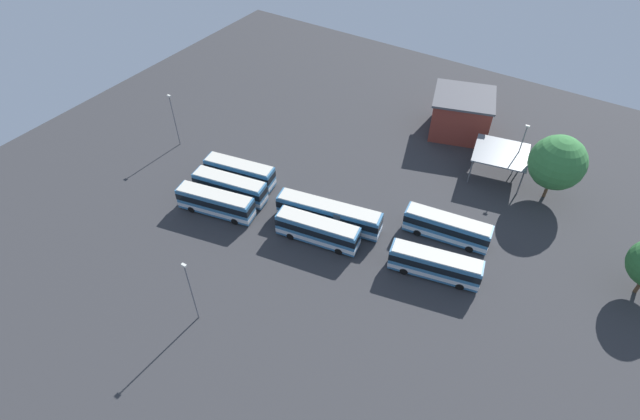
% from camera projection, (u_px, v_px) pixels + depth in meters
% --- Properties ---
extents(ground_plane, '(107.04, 107.04, 0.00)m').
position_uv_depth(ground_plane, '(329.00, 224.00, 66.14)').
color(ground_plane, '#333335').
extents(bus_row0_slot0, '(11.18, 3.90, 3.46)m').
position_uv_depth(bus_row0_slot0, '(447.00, 228.00, 63.11)').
color(bus_row0_slot0, teal).
rests_on(bus_row0_slot0, ground_plane).
extents(bus_row0_slot2, '(11.10, 4.69, 3.46)m').
position_uv_depth(bus_row0_slot2, '(435.00, 265.00, 58.61)').
color(bus_row0_slot2, teal).
rests_on(bus_row0_slot2, ground_plane).
extents(bus_row1_slot1, '(14.29, 5.17, 3.46)m').
position_uv_depth(bus_row1_slot1, '(329.00, 214.00, 64.93)').
color(bus_row1_slot1, teal).
rests_on(bus_row1_slot1, ground_plane).
extents(bus_row1_slot2, '(11.08, 4.25, 3.46)m').
position_uv_depth(bus_row1_slot2, '(318.00, 230.00, 62.75)').
color(bus_row1_slot2, teal).
rests_on(bus_row1_slot2, ground_plane).
extents(bus_row2_slot0, '(10.63, 4.35, 3.46)m').
position_uv_depth(bus_row2_slot0, '(240.00, 172.00, 71.33)').
color(bus_row2_slot0, teal).
rests_on(bus_row2_slot0, ground_plane).
extents(bus_row2_slot1, '(10.86, 4.35, 3.46)m').
position_uv_depth(bus_row2_slot1, '(230.00, 187.00, 68.93)').
color(bus_row2_slot1, teal).
rests_on(bus_row2_slot1, ground_plane).
extents(bus_row2_slot2, '(10.98, 4.65, 3.46)m').
position_uv_depth(bus_row2_slot2, '(216.00, 203.00, 66.56)').
color(bus_row2_slot2, teal).
rests_on(bus_row2_slot2, ground_plane).
extents(depot_building, '(11.66, 11.40, 6.67)m').
position_uv_depth(depot_building, '(461.00, 114.00, 79.85)').
color(depot_building, maroon).
rests_on(depot_building, ground_plane).
extents(maintenance_shelter, '(8.78, 8.46, 4.10)m').
position_uv_depth(maintenance_shelter, '(501.00, 153.00, 71.22)').
color(maintenance_shelter, slate).
rests_on(maintenance_shelter, ground_plane).
extents(lamp_post_mid_lot, '(0.56, 0.28, 9.03)m').
position_uv_depth(lamp_post_mid_lot, '(191.00, 290.00, 51.99)').
color(lamp_post_mid_lot, slate).
rests_on(lamp_post_mid_lot, ground_plane).
extents(lamp_post_near_entrance, '(0.56, 0.28, 8.84)m').
position_uv_depth(lamp_post_near_entrance, '(174.00, 118.00, 76.20)').
color(lamp_post_near_entrance, slate).
rests_on(lamp_post_near_entrance, ground_plane).
extents(lamp_post_by_building, '(0.56, 0.28, 8.58)m').
position_uv_depth(lamp_post_by_building, '(520.00, 148.00, 70.70)').
color(lamp_post_by_building, slate).
rests_on(lamp_post_by_building, ground_plane).
extents(tree_east_edge, '(7.48, 7.48, 9.76)m').
position_uv_depth(tree_east_edge, '(557.00, 163.00, 66.16)').
color(tree_east_edge, brown).
rests_on(tree_east_edge, ground_plane).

